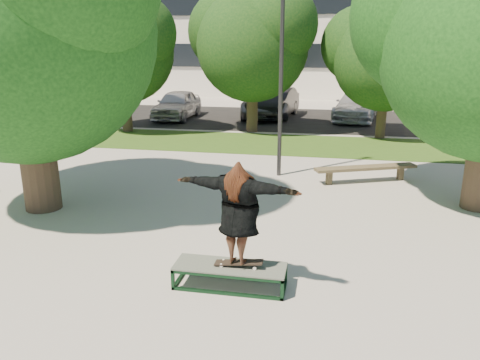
% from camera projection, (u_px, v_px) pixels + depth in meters
% --- Properties ---
extents(ground, '(120.00, 120.00, 0.00)m').
position_uv_depth(ground, '(202.00, 238.00, 9.52)').
color(ground, '#A19C94').
rests_on(ground, ground).
extents(grass_strip, '(30.00, 4.00, 0.02)m').
position_uv_depth(grass_strip, '(292.00, 144.00, 18.28)').
color(grass_strip, '#294D16').
rests_on(grass_strip, ground).
extents(asphalt_strip, '(40.00, 8.00, 0.01)m').
position_uv_depth(asphalt_strip, '(283.00, 119.00, 24.59)').
color(asphalt_strip, black).
rests_on(asphalt_strip, ground).
extents(tree_left, '(6.96, 5.95, 7.12)m').
position_uv_depth(tree_left, '(19.00, 14.00, 10.10)').
color(tree_left, '#38281E').
rests_on(tree_left, ground).
extents(bg_tree_left, '(5.28, 4.51, 5.77)m').
position_uv_depth(bg_tree_left, '(121.00, 45.00, 20.11)').
color(bg_tree_left, '#38281E').
rests_on(bg_tree_left, ground).
extents(bg_tree_mid, '(5.76, 4.92, 6.24)m').
position_uv_depth(bg_tree_mid, '(251.00, 38.00, 19.97)').
color(bg_tree_mid, '#38281E').
rests_on(bg_tree_mid, ground).
extents(bg_tree_right, '(5.04, 4.31, 5.43)m').
position_uv_depth(bg_tree_right, '(385.00, 52.00, 18.63)').
color(bg_tree_right, '#38281E').
rests_on(bg_tree_right, ground).
extents(lamppost, '(0.25, 0.15, 6.11)m').
position_uv_depth(lamppost, '(281.00, 68.00, 13.16)').
color(lamppost, '#2D2D30').
rests_on(lamppost, ground).
extents(grind_box, '(1.80, 0.60, 0.38)m').
position_uv_depth(grind_box, '(230.00, 276.00, 7.56)').
color(grind_box, black).
rests_on(grind_box, ground).
extents(skater_rig, '(2.11, 0.98, 1.73)m').
position_uv_depth(skater_rig, '(239.00, 213.00, 7.23)').
color(skater_rig, white).
rests_on(skater_rig, grind_box).
extents(bench, '(2.91, 1.53, 0.46)m').
position_uv_depth(bench, '(366.00, 169.00, 13.26)').
color(bench, brown).
rests_on(bench, ground).
extents(car_silver_a, '(1.77, 4.35, 1.48)m').
position_uv_depth(car_silver_a, '(177.00, 104.00, 24.50)').
color(car_silver_a, '#B5B6BB').
rests_on(car_silver_a, asphalt_strip).
extents(car_dark, '(2.25, 4.88, 1.55)m').
position_uv_depth(car_dark, '(275.00, 103.00, 24.85)').
color(car_dark, black).
rests_on(car_dark, asphalt_strip).
extents(car_grey, '(3.09, 5.49, 1.45)m').
position_uv_depth(car_grey, '(265.00, 103.00, 25.06)').
color(car_grey, slate).
rests_on(car_grey, asphalt_strip).
extents(car_silver_b, '(2.82, 5.27, 1.45)m').
position_uv_depth(car_silver_b, '(357.00, 105.00, 24.17)').
color(car_silver_b, silver).
rests_on(car_silver_b, asphalt_strip).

